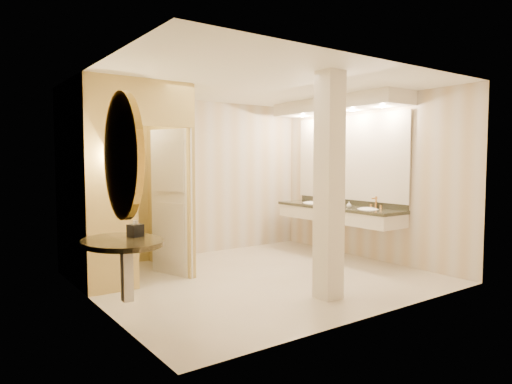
% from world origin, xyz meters
% --- Properties ---
extents(floor, '(4.50, 4.50, 0.00)m').
position_xyz_m(floor, '(0.00, 0.00, 0.00)').
color(floor, beige).
rests_on(floor, ground).
extents(ceiling, '(4.50, 4.50, 0.00)m').
position_xyz_m(ceiling, '(0.00, 0.00, 2.70)').
color(ceiling, white).
rests_on(ceiling, wall_back).
extents(wall_back, '(4.50, 0.02, 2.70)m').
position_xyz_m(wall_back, '(0.00, 2.00, 1.35)').
color(wall_back, beige).
rests_on(wall_back, floor).
extents(wall_front, '(4.50, 0.02, 2.70)m').
position_xyz_m(wall_front, '(0.00, -2.00, 1.35)').
color(wall_front, beige).
rests_on(wall_front, floor).
extents(wall_left, '(0.02, 4.00, 2.70)m').
position_xyz_m(wall_left, '(-2.25, 0.00, 1.35)').
color(wall_left, beige).
rests_on(wall_left, floor).
extents(wall_right, '(0.02, 4.00, 2.70)m').
position_xyz_m(wall_right, '(2.25, 0.00, 1.35)').
color(wall_right, beige).
rests_on(wall_right, floor).
extents(toilet_closet, '(1.50, 1.55, 2.70)m').
position_xyz_m(toilet_closet, '(-1.12, 0.97, 1.39)').
color(toilet_closet, '#D1BE6D').
rests_on(toilet_closet, floor).
extents(wall_sconce, '(0.14, 0.14, 0.42)m').
position_xyz_m(wall_sconce, '(-1.93, 0.43, 1.73)').
color(wall_sconce, '#C88A40').
rests_on(wall_sconce, toilet_closet).
extents(vanity, '(0.75, 2.65, 2.09)m').
position_xyz_m(vanity, '(1.98, 0.40, 1.63)').
color(vanity, silver).
rests_on(vanity, floor).
extents(console_shelf, '(0.97, 0.97, 1.94)m').
position_xyz_m(console_shelf, '(-2.21, -0.74, 1.34)').
color(console_shelf, black).
rests_on(console_shelf, floor).
extents(pillar, '(0.27, 0.27, 2.70)m').
position_xyz_m(pillar, '(0.10, -1.25, 1.35)').
color(pillar, silver).
rests_on(pillar, floor).
extents(tissue_box, '(0.16, 0.16, 0.13)m').
position_xyz_m(tissue_box, '(-2.06, -0.65, 0.94)').
color(tissue_box, black).
rests_on(tissue_box, console_shelf).
extents(toilet, '(0.52, 0.83, 0.81)m').
position_xyz_m(toilet, '(-1.61, 1.47, 0.41)').
color(toilet, white).
rests_on(toilet, floor).
extents(soap_bottle_a, '(0.07, 0.07, 0.14)m').
position_xyz_m(soap_bottle_a, '(1.94, 0.73, 0.94)').
color(soap_bottle_a, beige).
rests_on(soap_bottle_a, vanity).
extents(soap_bottle_b, '(0.10, 0.10, 0.10)m').
position_xyz_m(soap_bottle_b, '(1.85, 0.05, 0.93)').
color(soap_bottle_b, silver).
rests_on(soap_bottle_b, vanity).
extents(soap_bottle_c, '(0.11, 0.11, 0.24)m').
position_xyz_m(soap_bottle_c, '(1.87, 0.69, 0.99)').
color(soap_bottle_c, '#C6B28C').
rests_on(soap_bottle_c, vanity).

